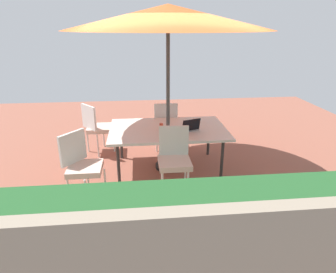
{
  "coord_description": "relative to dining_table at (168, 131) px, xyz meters",
  "views": [
    {
      "loc": [
        0.48,
        4.68,
        2.35
      ],
      "look_at": [
        0.0,
        0.0,
        0.58
      ],
      "focal_mm": 31.75,
      "sensor_mm": 36.0,
      "label": 1
    }
  ],
  "objects": [
    {
      "name": "ground_plane",
      "position": [
        0.0,
        0.0,
        -0.69
      ],
      "size": [
        10.0,
        10.0,
        0.02
      ],
      "primitive_type": "cube",
      "color": "#935442"
    },
    {
      "name": "dining_table",
      "position": [
        0.0,
        0.0,
        0.0
      ],
      "size": [
        1.94,
        1.25,
        0.72
      ],
      "color": "white",
      "rests_on": "ground_plane"
    },
    {
      "name": "patio_umbrella",
      "position": [
        0.0,
        0.0,
        1.77
      ],
      "size": [
        3.11,
        3.11,
        2.64
      ],
      "color": "#4C4C4C",
      "rests_on": "ground_plane"
    },
    {
      "name": "chair_southeast",
      "position": [
        1.28,
        -0.78,
        -0.13
      ],
      "size": [
        0.58,
        0.58,
        0.98
      ],
      "rotation": [
        0.0,
        0.0,
        5.39
      ],
      "color": "beige",
      "rests_on": "ground_plane"
    },
    {
      "name": "chair_northeast",
      "position": [
        1.29,
        0.86,
        -0.13
      ],
      "size": [
        0.58,
        0.58,
        0.98
      ],
      "rotation": [
        0.0,
        0.0,
        4.04
      ],
      "color": "beige",
      "rests_on": "ground_plane"
    },
    {
      "name": "chair_north",
      "position": [
        -0.01,
        0.78,
        -0.13
      ],
      "size": [
        0.46,
        0.47,
        0.98
      ],
      "rotation": [
        0.0,
        0.0,
        3.09
      ],
      "color": "beige",
      "rests_on": "ground_plane"
    },
    {
      "name": "chair_south",
      "position": [
        -0.03,
        -0.82,
        -0.13
      ],
      "size": [
        0.46,
        0.46,
        0.98
      ],
      "rotation": [
        0.0,
        0.0,
        -0.0
      ],
      "color": "beige",
      "rests_on": "ground_plane"
    },
    {
      "name": "laptop",
      "position": [
        -0.33,
        0.13,
        0.09
      ],
      "size": [
        0.39,
        0.34,
        0.21
      ],
      "rotation": [
        0.0,
        0.0,
        0.35
      ],
      "color": "gray",
      "rests_on": "dining_table"
    },
    {
      "name": "cup",
      "position": [
        0.11,
        -0.01,
        0.09
      ],
      "size": [
        0.06,
        0.06,
        0.09
      ],
      "primitive_type": "cylinder",
      "color": "#CC4C33",
      "rests_on": "dining_table"
    }
  ]
}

